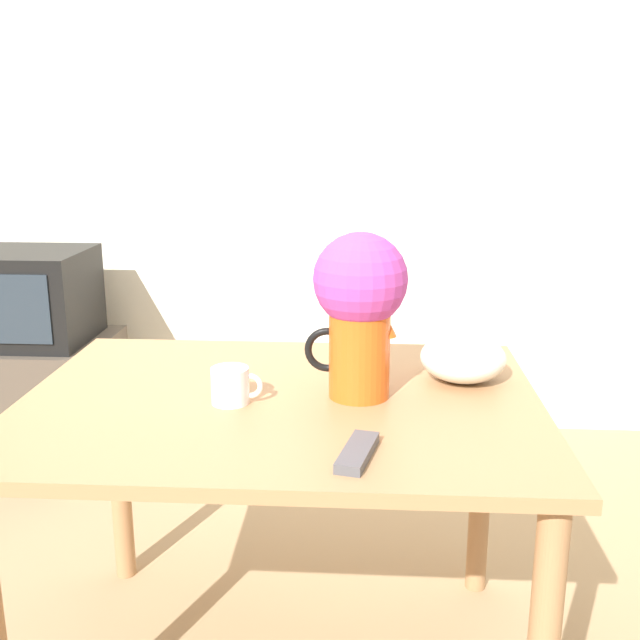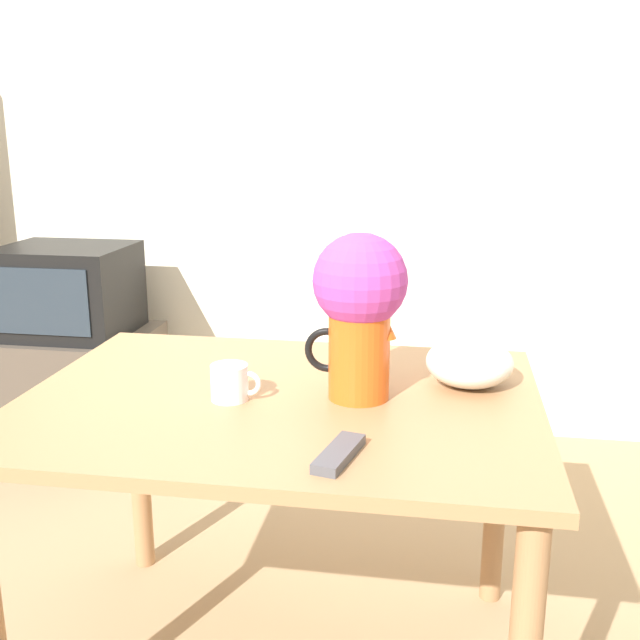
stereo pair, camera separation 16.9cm
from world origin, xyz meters
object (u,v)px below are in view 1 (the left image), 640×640
(coffee_mug, at_px, (231,385))
(tv_set, at_px, (23,296))
(white_bowl, at_px, (463,358))
(flower_vase, at_px, (360,301))

(coffee_mug, xyz_separation_m, tv_set, (-1.07, 1.27, -0.10))
(coffee_mug, height_order, tv_set, tv_set)
(coffee_mug, bearing_deg, white_bowl, 19.31)
(coffee_mug, height_order, white_bowl, white_bowl)
(flower_vase, xyz_separation_m, coffee_mug, (-0.28, -0.06, -0.18))
(white_bowl, distance_m, tv_set, 1.94)
(white_bowl, bearing_deg, flower_vase, -153.45)
(flower_vase, distance_m, white_bowl, 0.33)
(flower_vase, distance_m, tv_set, 1.84)
(flower_vase, distance_m, coffee_mug, 0.35)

